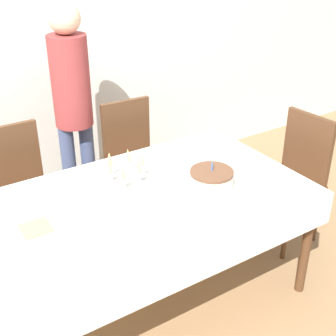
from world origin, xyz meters
TOP-DOWN VIEW (x-y plane):
  - ground_plane at (0.00, 0.00)m, footprint 12.00×12.00m
  - wall_back at (0.00, 1.61)m, footprint 8.00×0.05m
  - dining_table at (0.00, 0.00)m, footprint 2.01×1.14m
  - dining_chair_far_left at (-0.45, 0.89)m, footprint 0.42×0.42m
  - dining_chair_far_right at (0.45, 0.89)m, footprint 0.44×0.44m
  - dining_chair_right_end at (1.32, 0.01)m, footprint 0.45×0.45m
  - birthday_cake at (0.42, -0.14)m, footprint 0.26×0.26m
  - champagne_tray at (0.03, 0.21)m, footprint 0.35×0.35m
  - plate_stack_main at (0.00, -0.24)m, footprint 0.23×0.23m
  - plate_stack_dessert at (0.07, -0.03)m, footprint 0.17×0.17m
  - cake_knife at (0.49, -0.34)m, footprint 0.28×0.13m
  - fork_pile at (-0.56, -0.13)m, footprint 0.18×0.08m
  - napkin_pile at (-0.60, 0.03)m, footprint 0.15×0.15m
  - person_standing at (0.07, 1.09)m, footprint 0.28×0.28m

SIDE VIEW (x-z plane):
  - ground_plane at x=0.00m, z-range 0.00..0.00m
  - dining_chair_far_left at x=-0.45m, z-range 0.05..1.03m
  - dining_chair_far_right at x=0.45m, z-range 0.05..1.03m
  - dining_chair_right_end at x=1.32m, z-range 0.05..1.03m
  - dining_table at x=0.00m, z-range 0.28..1.05m
  - cake_knife at x=0.49m, z-range 0.77..0.77m
  - napkin_pile at x=-0.60m, z-range 0.77..0.78m
  - fork_pile at x=-0.56m, z-range 0.77..0.79m
  - plate_stack_dessert at x=0.07m, z-range 0.77..0.81m
  - plate_stack_main at x=0.00m, z-range 0.77..0.82m
  - birthday_cake at x=0.42m, z-range 0.73..0.93m
  - champagne_tray at x=0.03m, z-range 0.75..0.93m
  - person_standing at x=0.07m, z-range 0.18..1.91m
  - wall_back at x=0.00m, z-range 0.00..2.70m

